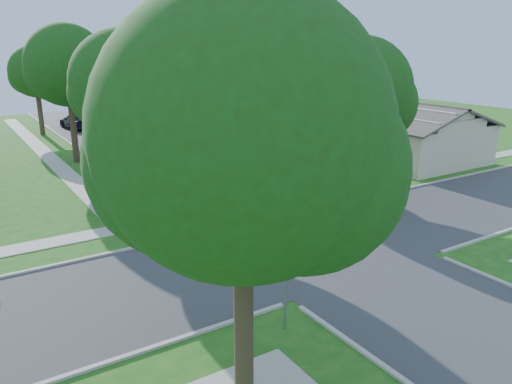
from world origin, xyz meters
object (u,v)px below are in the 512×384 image
object	(u,v)px
tree_w_mid	(68,69)
house_ne_near	(387,135)
tree_e_far	(137,66)
tree_w_near	(125,88)
car_curb_west	(76,121)
car_curb_east	(174,140)
tree_e_near	(282,89)
stop_sign_sw	(286,267)
house_ne_far	(259,109)
tree_w_far	(36,74)
tree_e_mid	(193,69)
car_driveway	(300,168)
stop_sign_ne	(326,163)
tree_sw_corner	(245,147)
tree_ne_corner	(359,95)

from	to	relation	value
tree_w_mid	house_ne_near	bearing A→B (deg)	-25.88
tree_e_far	tree_w_near	xyz separation A→B (m)	(-9.40, -25.00, 0.14)
car_curb_west	car_curb_east	bearing A→B (deg)	103.01
tree_e_near	tree_w_near	size ratio (longest dim) A/B	0.92
stop_sign_sw	house_ne_far	xyz separation A→B (m)	(20.69, 33.70, -0.51)
tree_w_mid	tree_w_far	world-z (taller)	tree_w_mid
tree_w_mid	tree_w_far	xyz separation A→B (m)	(-0.01, 13.00, -0.98)
stop_sign_sw	tree_w_mid	xyz separation A→B (m)	(0.06, 25.71, 4.46)
tree_e_mid	tree_w_near	xyz separation A→B (m)	(-9.40, -12.00, -0.14)
house_ne_far	stop_sign_sw	bearing A→B (deg)	-121.55
stop_sign_sw	car_driveway	world-z (taller)	stop_sign_sw
tree_e_mid	stop_sign_sw	bearing A→B (deg)	-110.20
stop_sign_ne	tree_sw_corner	world-z (taller)	tree_sw_corner
tree_e_mid	car_curb_east	size ratio (longest dim) A/B	2.29
tree_e_near	tree_e_far	xyz separation A→B (m)	(0.00, 25.00, 0.34)
house_ne_near	tree_w_mid	bearing A→B (deg)	154.12
stop_sign_ne	tree_w_near	bearing A→B (deg)	155.26
tree_e_near	car_curb_east	bearing A→B (deg)	96.86
tree_e_mid	car_curb_west	bearing A→B (deg)	111.89
car_curb_east	car_curb_west	distance (m)	14.60
stop_sign_ne	house_ne_near	xyz separation A→B (m)	(11.29, 6.30, -0.51)
tree_e_far	car_curb_east	distance (m)	13.30
tree_sw_corner	car_driveway	distance (m)	21.39
tree_w_far	house_ne_far	distance (m)	21.61
tree_w_near	car_curb_east	xyz separation A→B (m)	(7.84, 12.90, -5.43)
tree_e_far	house_ne_far	bearing A→B (deg)	-24.03
tree_w_mid	tree_sw_corner	size ratio (longest dim) A/B	1.00
tree_e_far	car_curb_west	distance (m)	8.13
house_ne_near	car_driveway	world-z (taller)	house_ne_near
tree_e_far	tree_sw_corner	world-z (taller)	tree_sw_corner
tree_sw_corner	house_ne_far	world-z (taller)	tree_sw_corner
tree_w_mid	car_curb_west	distance (m)	16.27
stop_sign_sw	tree_e_mid	distance (m)	27.71
house_ne_far	car_driveway	xyz separation A→B (m)	(-9.99, -20.30, -0.82)
stop_sign_sw	car_curb_east	size ratio (longest dim) A/B	0.74
tree_e_far	stop_sign_sw	bearing A→B (deg)	-103.73
house_ne_far	tree_e_far	bearing A→B (deg)	155.97
tree_w_far	car_driveway	bearing A→B (deg)	-67.17
car_curb_east	car_curb_west	xyz separation A→B (m)	(-4.40, 13.92, 0.06)
tree_ne_corner	house_ne_far	world-z (taller)	tree_ne_corner
tree_e_far	house_ne_near	xyz separation A→B (m)	(11.24, -23.01, -4.46)
tree_e_far	tree_w_near	distance (m)	26.71
car_driveway	car_curb_west	distance (m)	28.07
tree_sw_corner	car_curb_west	bearing A→B (deg)	81.72
tree_sw_corner	tree_e_near	bearing A→B (deg)	52.70
car_driveway	stop_sign_sw	bearing A→B (deg)	164.28
tree_sw_corner	car_curb_east	size ratio (longest dim) A/B	2.37
stop_sign_sw	tree_w_far	size ratio (longest dim) A/B	0.37
stop_sign_sw	tree_sw_corner	xyz separation A→B (m)	(-2.74, -2.29, 4.23)
tree_e_far	tree_w_far	bearing A→B (deg)	-180.00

